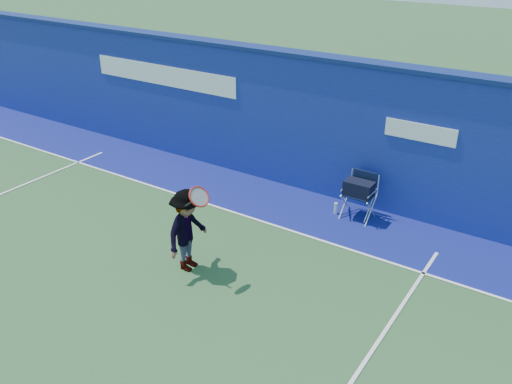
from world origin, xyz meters
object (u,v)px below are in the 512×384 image
Objects in this scene: directors_chair_right at (358,200)px; tennis_player at (188,230)px; directors_chair_left at (358,202)px; water_bottle at (336,208)px.

directors_chair_right is 3.78m from tennis_player.
tennis_player reaches higher than directors_chair_left.
water_bottle is (-0.39, -0.22, -0.17)m from directors_chair_left.
directors_chair_left is 0.19m from directors_chair_right.
directors_chair_right reaches higher than water_bottle.
directors_chair_left reaches higher than water_bottle.
tennis_player is at bearing -117.43° from directors_chair_right.
directors_chair_right is at bearing 62.57° from tennis_player.
water_bottle is at bearing 68.54° from tennis_player.
directors_chair_right is 0.56× the size of tennis_player.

